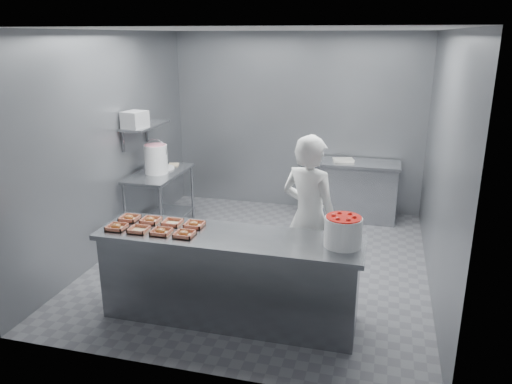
# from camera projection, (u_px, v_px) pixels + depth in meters

# --- Properties ---
(floor) EXTENTS (4.50, 4.50, 0.00)m
(floor) POSITION_uv_depth(u_px,v_px,m) (262.00, 261.00, 6.32)
(floor) COLOR #4C4C51
(floor) RESTS_ON ground
(ceiling) EXTENTS (4.50, 4.50, 0.00)m
(ceiling) POSITION_uv_depth(u_px,v_px,m) (263.00, 29.00, 5.47)
(ceiling) COLOR white
(ceiling) RESTS_ON wall_back
(wall_back) EXTENTS (4.00, 0.04, 2.80)m
(wall_back) POSITION_uv_depth(u_px,v_px,m) (297.00, 123.00, 7.97)
(wall_back) COLOR slate
(wall_back) RESTS_ON ground
(wall_left) EXTENTS (0.04, 4.50, 2.80)m
(wall_left) POSITION_uv_depth(u_px,v_px,m) (111.00, 145.00, 6.38)
(wall_left) COLOR slate
(wall_left) RESTS_ON ground
(wall_right) EXTENTS (0.04, 4.50, 2.80)m
(wall_right) POSITION_uv_depth(u_px,v_px,m) (442.00, 164.00, 5.41)
(wall_right) COLOR slate
(wall_right) RESTS_ON ground
(service_counter) EXTENTS (2.60, 0.70, 0.90)m
(service_counter) POSITION_uv_depth(u_px,v_px,m) (230.00, 277.00, 4.93)
(service_counter) COLOR slate
(service_counter) RESTS_ON ground
(prep_table) EXTENTS (0.60, 1.20, 0.90)m
(prep_table) POSITION_uv_depth(u_px,v_px,m) (160.00, 193.00, 7.09)
(prep_table) COLOR slate
(prep_table) RESTS_ON ground
(back_counter) EXTENTS (1.50, 0.60, 0.90)m
(back_counter) POSITION_uv_depth(u_px,v_px,m) (349.00, 190.00, 7.71)
(back_counter) COLOR slate
(back_counter) RESTS_ON ground
(wall_shelf) EXTENTS (0.35, 0.90, 0.03)m
(wall_shelf) POSITION_uv_depth(u_px,v_px,m) (145.00, 126.00, 6.84)
(wall_shelf) COLOR slate
(wall_shelf) RESTS_ON wall_left
(tray_0) EXTENTS (0.19, 0.18, 0.06)m
(tray_0) POSITION_uv_depth(u_px,v_px,m) (117.00, 227.00, 4.95)
(tray_0) COLOR tan
(tray_0) RESTS_ON service_counter
(tray_1) EXTENTS (0.19, 0.18, 0.04)m
(tray_1) POSITION_uv_depth(u_px,v_px,m) (139.00, 229.00, 4.89)
(tray_1) COLOR tan
(tray_1) RESTS_ON service_counter
(tray_2) EXTENTS (0.19, 0.18, 0.06)m
(tray_2) POSITION_uv_depth(u_px,v_px,m) (161.00, 231.00, 4.83)
(tray_2) COLOR tan
(tray_2) RESTS_ON service_counter
(tray_3) EXTENTS (0.19, 0.18, 0.06)m
(tray_3) POSITION_uv_depth(u_px,v_px,m) (184.00, 234.00, 4.77)
(tray_3) COLOR tan
(tray_3) RESTS_ON service_counter
(tray_4) EXTENTS (0.19, 0.18, 0.06)m
(tray_4) POSITION_uv_depth(u_px,v_px,m) (129.00, 218.00, 5.18)
(tray_4) COLOR tan
(tray_4) RESTS_ON service_counter
(tray_5) EXTENTS (0.19, 0.18, 0.06)m
(tray_5) POSITION_uv_depth(u_px,v_px,m) (150.00, 220.00, 5.13)
(tray_5) COLOR tan
(tray_5) RESTS_ON service_counter
(tray_6) EXTENTS (0.19, 0.18, 0.04)m
(tray_6) POSITION_uv_depth(u_px,v_px,m) (172.00, 222.00, 5.07)
(tray_6) COLOR tan
(tray_6) RESTS_ON service_counter
(tray_7) EXTENTS (0.19, 0.18, 0.06)m
(tray_7) POSITION_uv_depth(u_px,v_px,m) (194.00, 224.00, 5.01)
(tray_7) COLOR tan
(tray_7) RESTS_ON service_counter
(worker) EXTENTS (0.77, 0.66, 1.80)m
(worker) POSITION_uv_depth(u_px,v_px,m) (309.00, 218.00, 5.25)
(worker) COLOR white
(worker) RESTS_ON ground
(strawberry_tub) EXTENTS (0.34, 0.34, 0.28)m
(strawberry_tub) POSITION_uv_depth(u_px,v_px,m) (343.00, 230.00, 4.51)
(strawberry_tub) COLOR silver
(strawberry_tub) RESTS_ON service_counter
(glaze_bucket) EXTENTS (0.33, 0.31, 0.48)m
(glaze_bucket) POSITION_uv_depth(u_px,v_px,m) (156.00, 158.00, 6.88)
(glaze_bucket) COLOR silver
(glaze_bucket) RESTS_ON prep_table
(bucket_lid) EXTENTS (0.35, 0.35, 0.03)m
(bucket_lid) POSITION_uv_depth(u_px,v_px,m) (163.00, 168.00, 7.17)
(bucket_lid) COLOR silver
(bucket_lid) RESTS_ON prep_table
(rag) EXTENTS (0.17, 0.16, 0.02)m
(rag) POSITION_uv_depth(u_px,v_px,m) (174.00, 164.00, 7.37)
(rag) COLOR #CCB28C
(rag) RESTS_ON prep_table
(appliance) EXTENTS (0.31, 0.34, 0.22)m
(appliance) POSITION_uv_depth(u_px,v_px,m) (135.00, 120.00, 6.55)
(appliance) COLOR gray
(appliance) RESTS_ON wall_shelf
(paper_stack) EXTENTS (0.34, 0.28, 0.04)m
(paper_stack) POSITION_uv_depth(u_px,v_px,m) (343.00, 160.00, 7.60)
(paper_stack) COLOR silver
(paper_stack) RESTS_ON back_counter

